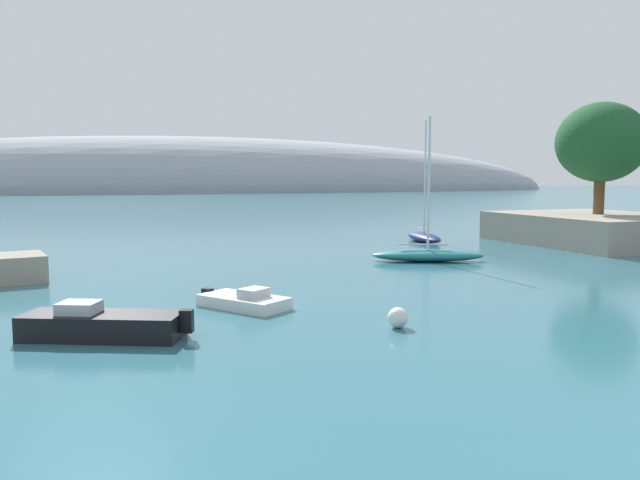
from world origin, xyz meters
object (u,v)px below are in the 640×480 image
object	(u,v)px
tree_clump_shore	(601,143)
motorboat_black_foreground	(102,325)
sailboat_navy_mid_mooring	(424,236)
mooring_buoy_white	(398,318)
motorboat_white_alongside_breakwater	(244,301)
sailboat_teal_near_shore	(428,254)

from	to	relation	value
tree_clump_shore	motorboat_black_foreground	xyz separation A→B (m)	(-40.14, -18.34, -7.98)
sailboat_navy_mid_mooring	motorboat_black_foreground	size ratio (longest dim) A/B	1.77
tree_clump_shore	mooring_buoy_white	world-z (taller)	tree_clump_shore
sailboat_navy_mid_mooring	motorboat_white_alongside_breakwater	bearing A→B (deg)	-34.86
sailboat_navy_mid_mooring	sailboat_teal_near_shore	bearing A→B (deg)	-18.97
sailboat_teal_near_shore	mooring_buoy_white	distance (m)	18.94
sailboat_navy_mid_mooring	mooring_buoy_white	distance (m)	31.55
tree_clump_shore	motorboat_white_alongside_breakwater	bearing A→B (deg)	-156.27
tree_clump_shore	motorboat_black_foreground	distance (m)	44.85
sailboat_navy_mid_mooring	motorboat_white_alongside_breakwater	world-z (taller)	sailboat_navy_mid_mooring
tree_clump_shore	sailboat_navy_mid_mooring	size ratio (longest dim) A/B	0.90
tree_clump_shore	motorboat_black_foreground	bearing A→B (deg)	-155.44
tree_clump_shore	sailboat_navy_mid_mooring	distance (m)	16.58
tree_clump_shore	sailboat_teal_near_shore	world-z (taller)	tree_clump_shore
sailboat_teal_near_shore	sailboat_navy_mid_mooring	xyz separation A→B (m)	(6.11, 11.06, 0.02)
motorboat_white_alongside_breakwater	sailboat_navy_mid_mooring	bearing A→B (deg)	101.24
motorboat_white_alongside_breakwater	mooring_buoy_white	bearing A→B (deg)	5.15
sailboat_teal_near_shore	motorboat_black_foreground	xyz separation A→B (m)	(-20.87, -13.47, -0.01)
tree_clump_shore	motorboat_white_alongside_breakwater	xyz separation A→B (m)	(-34.28, -15.07, -8.16)
motorboat_black_foreground	mooring_buoy_white	world-z (taller)	motorboat_black_foreground
mooring_buoy_white	motorboat_white_alongside_breakwater	bearing A→B (deg)	129.09
motorboat_black_foreground	sailboat_navy_mid_mooring	bearing A→B (deg)	-113.14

